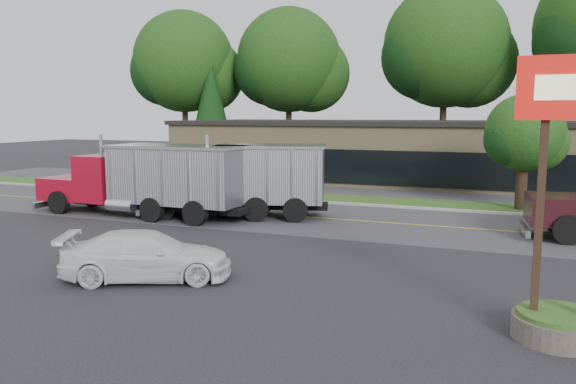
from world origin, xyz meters
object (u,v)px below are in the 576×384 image
(bilo_sign, at_px, (564,247))
(dump_truck_blue, at_px, (246,179))
(dump_truck_red, at_px, (152,178))
(rally_car, at_px, (147,256))

(bilo_sign, relative_size, dump_truck_blue, 0.68)
(bilo_sign, xyz_separation_m, dump_truck_red, (-16.56, 8.99, -0.21))
(dump_truck_blue, xyz_separation_m, rally_car, (1.67, -10.10, -1.10))
(dump_truck_red, bearing_deg, rally_car, 125.32)
(dump_truck_red, xyz_separation_m, dump_truck_blue, (4.11, 1.59, -0.01))
(bilo_sign, height_order, dump_truck_red, bilo_sign)
(dump_truck_red, height_order, dump_truck_blue, same)
(rally_car, bearing_deg, dump_truck_red, 9.17)
(bilo_sign, distance_m, dump_truck_red, 18.85)
(dump_truck_red, height_order, rally_car, dump_truck_red)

